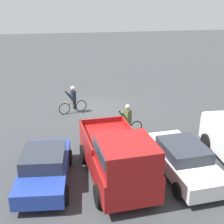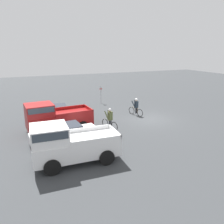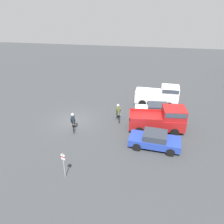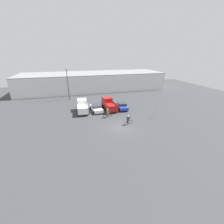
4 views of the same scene
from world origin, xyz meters
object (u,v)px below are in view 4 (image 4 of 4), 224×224
object	(u,v)px
cyclist_1	(108,113)
fire_lane_sign	(156,111)
pickup_truck_0	(82,106)
sedan_1	(122,106)
lamppost	(68,82)
pickup_truck_1	(109,104)
sedan_0	(96,108)
cyclist_0	(128,120)

from	to	relation	value
cyclist_1	fire_lane_sign	bearing A→B (deg)	-15.75
pickup_truck_0	sedan_1	world-z (taller)	pickup_truck_0
pickup_truck_0	lamppost	size ratio (longest dim) A/B	0.61
sedan_1	pickup_truck_1	bearing A→B (deg)	168.29
pickup_truck_1	sedan_1	xyz separation A→B (m)	(2.84, -0.59, -0.49)
lamppost	sedan_0	bearing A→B (deg)	-62.01
cyclist_0	fire_lane_sign	distance (m)	6.31
sedan_1	cyclist_1	size ratio (longest dim) A/B	2.40
sedan_1	cyclist_1	xyz separation A→B (m)	(-4.13, -3.68, 0.17)
pickup_truck_0	sedan_0	distance (m)	2.85
sedan_0	lamppost	bearing A→B (deg)	117.99
sedan_0	cyclist_1	distance (m)	4.23
pickup_truck_1	cyclist_0	distance (m)	8.27
pickup_truck_0	sedan_1	bearing A→B (deg)	-4.26
cyclist_0	cyclist_1	bearing A→B (deg)	123.70
pickup_truck_1	fire_lane_sign	xyz separation A→B (m)	(7.43, -6.73, 0.07)
sedan_0	cyclist_1	bearing A→B (deg)	-69.68
cyclist_0	fire_lane_sign	xyz separation A→B (m)	(6.13, 1.43, 0.39)
sedan_0	pickup_truck_1	bearing A→B (deg)	6.35
sedan_1	cyclist_1	distance (m)	5.54
sedan_0	lamppost	world-z (taller)	lamppost
sedan_1	cyclist_0	xyz separation A→B (m)	(-1.54, -7.58, 0.16)
sedan_1	pickup_truck_0	bearing A→B (deg)	175.74
cyclist_0	cyclist_1	size ratio (longest dim) A/B	0.98
pickup_truck_1	lamppost	size ratio (longest dim) A/B	0.64
sedan_0	sedan_1	distance (m)	5.61
cyclist_0	cyclist_1	xyz separation A→B (m)	(-2.60, 3.90, 0.00)
sedan_1	cyclist_0	bearing A→B (deg)	-101.45
sedan_0	fire_lane_sign	world-z (taller)	fire_lane_sign
sedan_0	cyclist_1	size ratio (longest dim) A/B	2.64
pickup_truck_0	cyclist_1	distance (m)	6.06
sedan_0	sedan_1	size ratio (longest dim) A/B	1.10
sedan_0	pickup_truck_1	distance (m)	2.83
pickup_truck_0	cyclist_0	distance (m)	10.69
cyclist_0	fire_lane_sign	bearing A→B (deg)	13.16
sedan_1	fire_lane_sign	bearing A→B (deg)	-53.21
pickup_truck_0	lamppost	xyz separation A→B (m)	(-2.58, 9.74, 3.43)
pickup_truck_1	cyclist_0	bearing A→B (deg)	-80.94
pickup_truck_1	sedan_1	distance (m)	2.94
sedan_1	fire_lane_sign	world-z (taller)	fire_lane_sign
sedan_0	fire_lane_sign	size ratio (longest dim) A/B	2.30
pickup_truck_0	pickup_truck_1	size ratio (longest dim) A/B	0.94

